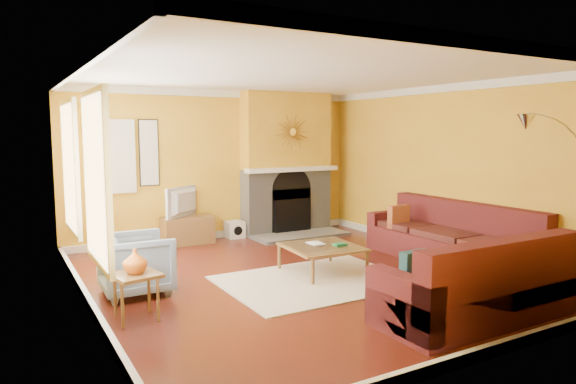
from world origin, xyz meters
TOP-DOWN VIEW (x-y plane):
  - floor at (0.00, 0.00)m, footprint 5.50×6.00m
  - ceiling at (0.00, 0.00)m, footprint 5.50×6.00m
  - wall_back at (0.00, 3.01)m, footprint 5.50×0.02m
  - wall_front at (0.00, -3.01)m, footprint 5.50×0.02m
  - wall_left at (-2.76, 0.00)m, footprint 0.02×6.00m
  - wall_right at (2.76, 0.00)m, footprint 0.02×6.00m
  - baseboard at (0.00, 0.00)m, footprint 5.50×6.00m
  - crown_molding at (0.00, 0.00)m, footprint 5.50×6.00m
  - window_left_near at (-2.72, 1.30)m, footprint 0.06×1.22m
  - window_left_far at (-2.72, -0.60)m, footprint 0.06×1.22m
  - window_back at (-1.90, 2.96)m, footprint 0.82×0.06m
  - wall_art at (-1.25, 2.97)m, footprint 0.34×0.04m
  - fireplace at (1.35, 2.80)m, footprint 1.80×0.40m
  - mantel at (1.35, 2.56)m, footprint 1.92×0.22m
  - hearth at (1.35, 2.25)m, footprint 1.80×0.70m
  - sunburst at (1.35, 2.57)m, footprint 0.70×0.04m
  - rug at (0.03, -0.30)m, footprint 2.40×1.80m
  - sectional_sofa at (1.20, -0.88)m, footprint 3.10×3.64m
  - coffee_table at (0.34, 0.02)m, footprint 1.05×1.05m
  - media_console at (-0.68, 2.73)m, footprint 0.88×0.40m
  - tv at (-0.68, 2.73)m, footprint 0.80×0.64m
  - subwoofer at (0.25, 2.82)m, footprint 0.31×0.31m
  - armchair at (-2.13, 0.36)m, footprint 0.83×0.81m
  - side_table at (-2.34, -0.51)m, footprint 0.53×0.53m
  - vase at (-2.34, -0.51)m, footprint 0.27×0.27m
  - book at (0.20, 0.12)m, footprint 0.20×0.27m
  - arc_lamp at (1.92, -2.39)m, footprint 1.36×0.36m

SIDE VIEW (x-z plane):
  - floor at x=0.00m, z-range -0.02..0.00m
  - rug at x=0.03m, z-range 0.00..0.02m
  - hearth at x=1.35m, z-range 0.00..0.06m
  - baseboard at x=0.00m, z-range 0.00..0.12m
  - subwoofer at x=0.25m, z-range 0.00..0.31m
  - coffee_table at x=0.34m, z-range 0.00..0.39m
  - media_console at x=-0.68m, z-range 0.00..0.49m
  - side_table at x=-2.34m, z-range 0.00..0.49m
  - armchair at x=-2.13m, z-range 0.00..0.74m
  - book at x=0.20m, z-range 0.39..0.41m
  - sectional_sofa at x=1.20m, z-range 0.00..0.90m
  - vase at x=-2.34m, z-range 0.49..0.75m
  - tv at x=-0.68m, z-range 0.49..1.01m
  - arc_lamp at x=1.92m, z-range 0.00..2.13m
  - mantel at x=1.35m, z-range 1.21..1.29m
  - wall_back at x=0.00m, z-range 0.00..2.70m
  - wall_front at x=0.00m, z-range 0.00..2.70m
  - wall_left at x=-2.76m, z-range 0.00..2.70m
  - wall_right at x=2.76m, z-range 0.00..2.70m
  - fireplace at x=1.35m, z-range 0.00..2.70m
  - window_left_near at x=-2.72m, z-range 0.64..2.36m
  - window_left_far at x=-2.72m, z-range 0.64..2.36m
  - window_back at x=-1.90m, z-range 0.94..2.16m
  - wall_art at x=-1.25m, z-range 1.03..2.17m
  - sunburst at x=1.35m, z-range 1.60..2.30m
  - crown_molding at x=0.00m, z-range 2.58..2.70m
  - ceiling at x=0.00m, z-range 2.70..2.72m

